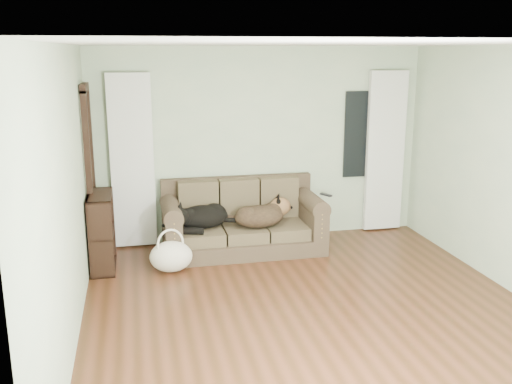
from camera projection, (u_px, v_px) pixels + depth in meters
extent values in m
plane|color=#3B2110|center=(314.00, 314.00, 5.66)|extent=(5.00, 5.00, 0.00)
plane|color=white|center=(321.00, 44.00, 5.03)|extent=(5.00, 5.00, 0.00)
cube|color=beige|center=(260.00, 145.00, 7.72)|extent=(4.50, 0.04, 2.60)
cube|color=beige|center=(67.00, 199.00, 4.88)|extent=(0.04, 5.00, 2.60)
cube|color=silver|center=(132.00, 162.00, 7.33)|extent=(0.55, 0.08, 2.25)
cube|color=silver|center=(385.00, 152.00, 8.05)|extent=(0.55, 0.08, 2.25)
cube|color=black|center=(361.00, 134.00, 7.96)|extent=(0.50, 0.03, 1.20)
cube|color=black|center=(91.00, 177.00, 6.90)|extent=(0.07, 0.60, 2.10)
cube|color=#433426|center=(243.00, 217.00, 7.36)|extent=(2.03, 0.88, 0.83)
ellipsoid|color=black|center=(200.00, 218.00, 7.21)|extent=(0.74, 0.56, 0.29)
ellipsoid|color=black|center=(261.00, 215.00, 7.30)|extent=(0.71, 0.53, 0.30)
cube|color=black|center=(326.00, 195.00, 7.36)|extent=(0.13, 0.20, 0.02)
ellipsoid|color=silver|center=(171.00, 258.00, 6.71)|extent=(0.52, 0.41, 0.37)
cube|color=black|center=(102.00, 228.00, 6.75)|extent=(0.31, 0.74, 0.91)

